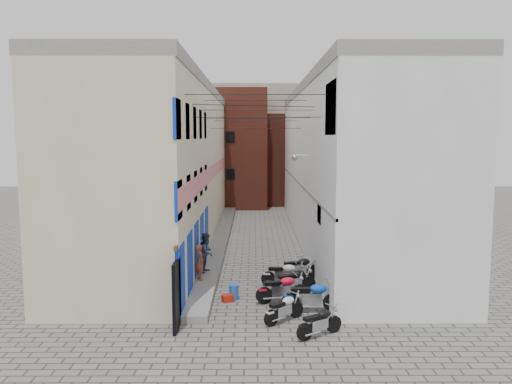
{
  "coord_description": "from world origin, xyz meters",
  "views": [
    {
      "loc": [
        -0.09,
        -15.58,
        6.04
      ],
      "look_at": [
        0.02,
        11.79,
        3.0
      ],
      "focal_mm": 35.0,
      "sensor_mm": 36.0,
      "label": 1
    }
  ],
  "objects_px": {
    "motorcycle_e": "(294,280)",
    "person_b": "(206,252)",
    "water_jug_near": "(234,292)",
    "motorcycle_b": "(284,307)",
    "person_a": "(200,262)",
    "water_jug_far": "(233,290)",
    "red_crate": "(228,298)",
    "motorcycle_d": "(282,287)",
    "motorcycle_f": "(284,273)",
    "motorcycle_g": "(299,267)",
    "motorcycle_a": "(320,321)",
    "motorcycle_c": "(312,295)"
  },
  "relations": [
    {
      "from": "motorcycle_g",
      "to": "person_b",
      "type": "xyz_separation_m",
      "value": [
        -3.96,
        0.32,
        0.55
      ]
    },
    {
      "from": "person_a",
      "to": "person_b",
      "type": "xyz_separation_m",
      "value": [
        0.15,
        1.16,
        0.12
      ]
    },
    {
      "from": "water_jug_near",
      "to": "motorcycle_g",
      "type": "bearing_deg",
      "value": 44.47
    },
    {
      "from": "motorcycle_a",
      "to": "person_b",
      "type": "relative_size",
      "value": 0.99
    },
    {
      "from": "motorcycle_e",
      "to": "motorcycle_g",
      "type": "relative_size",
      "value": 1.0
    },
    {
      "from": "motorcycle_d",
      "to": "motorcycle_f",
      "type": "distance_m",
      "value": 2.03
    },
    {
      "from": "person_b",
      "to": "motorcycle_e",
      "type": "bearing_deg",
      "value": -104.57
    },
    {
      "from": "motorcycle_c",
      "to": "red_crate",
      "type": "relative_size",
      "value": 5.21
    },
    {
      "from": "water_jug_near",
      "to": "water_jug_far",
      "type": "relative_size",
      "value": 1.15
    },
    {
      "from": "motorcycle_d",
      "to": "motorcycle_g",
      "type": "xyz_separation_m",
      "value": [
        0.89,
        2.94,
        -0.02
      ]
    },
    {
      "from": "motorcycle_c",
      "to": "person_b",
      "type": "relative_size",
      "value": 1.24
    },
    {
      "from": "motorcycle_g",
      "to": "water_jug_near",
      "type": "relative_size",
      "value": 3.41
    },
    {
      "from": "motorcycle_b",
      "to": "motorcycle_f",
      "type": "height_order",
      "value": "motorcycle_f"
    },
    {
      "from": "person_b",
      "to": "water_jug_near",
      "type": "relative_size",
      "value": 3.04
    },
    {
      "from": "motorcycle_f",
      "to": "red_crate",
      "type": "relative_size",
      "value": 4.64
    },
    {
      "from": "water_jug_far",
      "to": "motorcycle_d",
      "type": "bearing_deg",
      "value": -22.22
    },
    {
      "from": "motorcycle_b",
      "to": "motorcycle_e",
      "type": "xyz_separation_m",
      "value": [
        0.55,
        2.93,
        0.06
      ]
    },
    {
      "from": "motorcycle_a",
      "to": "motorcycle_g",
      "type": "height_order",
      "value": "motorcycle_g"
    },
    {
      "from": "motorcycle_b",
      "to": "water_jug_far",
      "type": "distance_m",
      "value": 3.2
    },
    {
      "from": "motorcycle_a",
      "to": "red_crate",
      "type": "distance_m",
      "value": 4.39
    },
    {
      "from": "motorcycle_b",
      "to": "person_a",
      "type": "bearing_deg",
      "value": 177.71
    },
    {
      "from": "motorcycle_g",
      "to": "motorcycle_e",
      "type": "bearing_deg",
      "value": -25.3
    },
    {
      "from": "motorcycle_b",
      "to": "motorcycle_d",
      "type": "bearing_deg",
      "value": 138.33
    },
    {
      "from": "motorcycle_b",
      "to": "motorcycle_e",
      "type": "height_order",
      "value": "motorcycle_e"
    },
    {
      "from": "motorcycle_b",
      "to": "motorcycle_g",
      "type": "height_order",
      "value": "motorcycle_g"
    },
    {
      "from": "motorcycle_g",
      "to": "water_jug_near",
      "type": "height_order",
      "value": "motorcycle_g"
    },
    {
      "from": "motorcycle_d",
      "to": "motorcycle_g",
      "type": "bearing_deg",
      "value": 149.23
    },
    {
      "from": "motorcycle_c",
      "to": "water_jug_near",
      "type": "relative_size",
      "value": 3.78
    },
    {
      "from": "motorcycle_b",
      "to": "water_jug_far",
      "type": "xyz_separation_m",
      "value": [
        -1.77,
        2.65,
        -0.25
      ]
    },
    {
      "from": "motorcycle_b",
      "to": "red_crate",
      "type": "bearing_deg",
      "value": -176.29
    },
    {
      "from": "motorcycle_b",
      "to": "motorcycle_c",
      "type": "distance_m",
      "value": 1.34
    },
    {
      "from": "red_crate",
      "to": "water_jug_far",
      "type": "bearing_deg",
      "value": 73.88
    },
    {
      "from": "motorcycle_e",
      "to": "motorcycle_f",
      "type": "height_order",
      "value": "motorcycle_e"
    },
    {
      "from": "motorcycle_f",
      "to": "water_jug_near",
      "type": "distance_m",
      "value": 2.62
    },
    {
      "from": "motorcycle_e",
      "to": "person_b",
      "type": "distance_m",
      "value": 4.27
    },
    {
      "from": "motorcycle_d",
      "to": "motorcycle_g",
      "type": "distance_m",
      "value": 3.07
    },
    {
      "from": "motorcycle_e",
      "to": "red_crate",
      "type": "bearing_deg",
      "value": -96.04
    },
    {
      "from": "motorcycle_e",
      "to": "water_jug_near",
      "type": "xyz_separation_m",
      "value": [
        -2.3,
        -0.69,
        -0.27
      ]
    },
    {
      "from": "person_b",
      "to": "water_jug_near",
      "type": "distance_m",
      "value": 3.32
    },
    {
      "from": "motorcycle_f",
      "to": "water_jug_near",
      "type": "bearing_deg",
      "value": -48.16
    },
    {
      "from": "motorcycle_f",
      "to": "water_jug_far",
      "type": "bearing_deg",
      "value": -56.23
    },
    {
      "from": "motorcycle_a",
      "to": "motorcycle_c",
      "type": "relative_size",
      "value": 0.8
    },
    {
      "from": "water_jug_far",
      "to": "motorcycle_a",
      "type": "bearing_deg",
      "value": -54.42
    },
    {
      "from": "motorcycle_a",
      "to": "motorcycle_g",
      "type": "bearing_deg",
      "value": 148.14
    },
    {
      "from": "motorcycle_b",
      "to": "person_b",
      "type": "relative_size",
      "value": 1.0
    },
    {
      "from": "motorcycle_b",
      "to": "motorcycle_e",
      "type": "relative_size",
      "value": 0.89
    },
    {
      "from": "motorcycle_f",
      "to": "person_a",
      "type": "xyz_separation_m",
      "value": [
        -3.42,
        0.08,
        0.43
      ]
    },
    {
      "from": "red_crate",
      "to": "motorcycle_a",
      "type": "bearing_deg",
      "value": -47.42
    },
    {
      "from": "motorcycle_a",
      "to": "motorcycle_d",
      "type": "relative_size",
      "value": 0.86
    },
    {
      "from": "motorcycle_b",
      "to": "person_a",
      "type": "distance_m",
      "value": 5.15
    }
  ]
}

